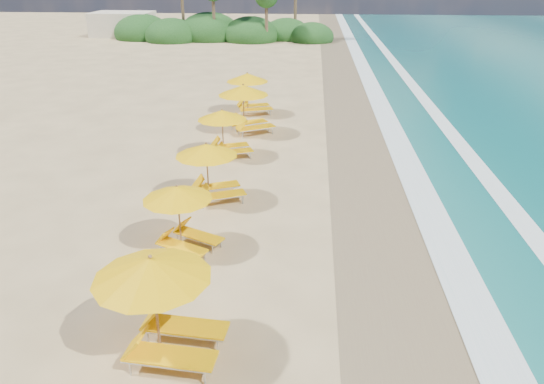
% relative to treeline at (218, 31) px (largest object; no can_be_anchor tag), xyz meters
% --- Properties ---
extents(ground, '(160.00, 160.00, 0.00)m').
position_rel_treeline_xyz_m(ground, '(9.94, -45.51, -1.00)').
color(ground, tan).
rests_on(ground, ground).
extents(wet_sand, '(4.00, 160.00, 0.01)m').
position_rel_treeline_xyz_m(wet_sand, '(13.94, -45.51, -0.99)').
color(wet_sand, olive).
rests_on(wet_sand, ground).
extents(surf_foam, '(4.00, 160.00, 0.01)m').
position_rel_treeline_xyz_m(surf_foam, '(16.64, -45.51, -0.97)').
color(surf_foam, white).
rests_on(surf_foam, ground).
extents(station_2, '(2.92, 2.74, 2.57)m').
position_rel_treeline_xyz_m(station_2, '(8.11, -51.91, 0.44)').
color(station_2, olive).
rests_on(station_2, ground).
extents(station_3, '(2.80, 2.78, 2.12)m').
position_rel_treeline_xyz_m(station_3, '(7.41, -47.34, 0.19)').
color(station_3, olive).
rests_on(station_3, ground).
extents(station_4, '(2.97, 2.94, 2.28)m').
position_rel_treeline_xyz_m(station_4, '(7.61, -43.72, 0.28)').
color(station_4, olive).
rests_on(station_4, ground).
extents(station_5, '(2.89, 2.84, 2.23)m').
position_rel_treeline_xyz_m(station_5, '(7.37, -39.00, 0.26)').
color(station_5, olive).
rests_on(station_5, ground).
extents(station_6, '(3.47, 3.47, 2.59)m').
position_rel_treeline_xyz_m(station_6, '(7.87, -35.43, 0.46)').
color(station_6, olive).
rests_on(station_6, ground).
extents(station_7, '(3.09, 3.01, 2.44)m').
position_rel_treeline_xyz_m(station_7, '(7.61, -31.69, 0.37)').
color(station_7, olive).
rests_on(station_7, ground).
extents(treeline, '(25.80, 8.80, 9.74)m').
position_rel_treeline_xyz_m(treeline, '(0.00, 0.00, 0.00)').
color(treeline, '#163D14').
rests_on(treeline, ground).
extents(beach_building, '(7.00, 5.00, 2.80)m').
position_rel_treeline_xyz_m(beach_building, '(-12.06, 2.49, 0.40)').
color(beach_building, beige).
rests_on(beach_building, ground).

